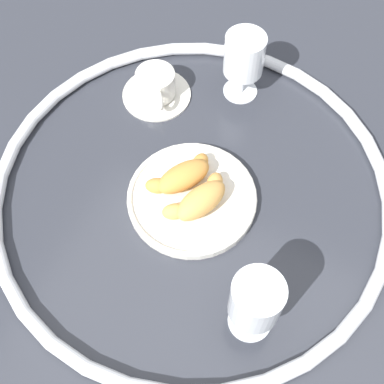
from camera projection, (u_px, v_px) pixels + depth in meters
ground_plane at (192, 192)px, 0.92m from camera, size 2.20×2.20×0.00m
table_chrome_rim at (192, 189)px, 0.91m from camera, size 0.71×0.71×0.02m
pastry_plate at (192, 198)px, 0.91m from camera, size 0.23×0.23×0.02m
croissant_large at (200, 200)px, 0.87m from camera, size 0.13×0.09×0.04m
croissant_small at (182, 177)px, 0.89m from camera, size 0.12×0.11×0.04m
coffee_cup_near at (156, 87)px, 1.01m from camera, size 0.14×0.14×0.06m
juice_glass_left at (244, 56)px, 0.96m from camera, size 0.08×0.08×0.14m
juice_glass_right at (256, 301)px, 0.72m from camera, size 0.08×0.08×0.14m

